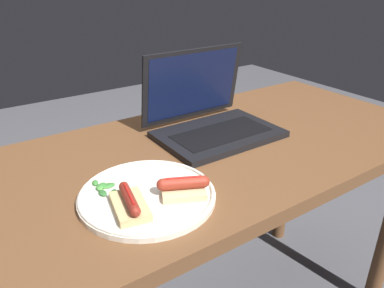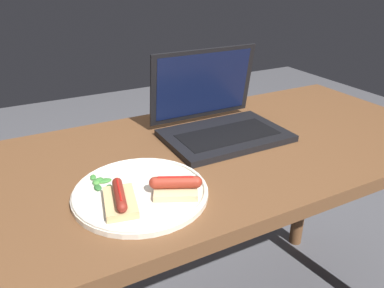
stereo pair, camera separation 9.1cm
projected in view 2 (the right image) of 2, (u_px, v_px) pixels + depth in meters
desk at (204, 181)px, 1.06m from camera, size 1.47×0.65×0.76m
laptop at (219, 120)px, 1.10m from camera, size 0.34×0.27×0.24m
plate at (141, 192)px, 0.81m from camera, size 0.29×0.29×0.02m
sausage_toast_left at (176, 186)px, 0.79m from camera, size 0.11×0.10×0.04m
sausage_toast_middle at (120, 199)px, 0.75m from camera, size 0.08×0.12×0.04m
salad_pile at (100, 182)px, 0.83m from camera, size 0.05×0.08×0.01m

